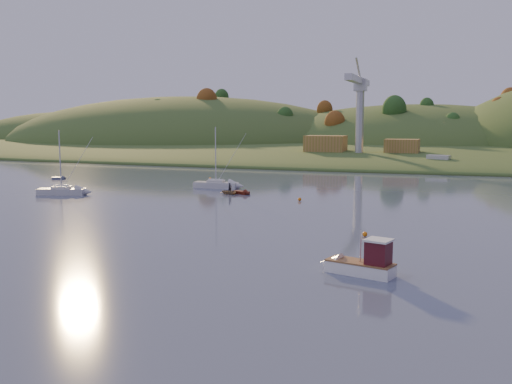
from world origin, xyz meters
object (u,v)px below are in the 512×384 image
(sailboat_near, at_px, (61,191))
(red_tender, at_px, (244,193))
(sailboat_far, at_px, (216,184))
(fishing_boat, at_px, (355,263))
(canoe, at_px, (230,192))
(grey_dinghy, at_px, (61,178))

(sailboat_near, height_order, red_tender, sailboat_near)
(sailboat_near, relative_size, sailboat_far, 0.97)
(fishing_boat, height_order, sailboat_far, sailboat_far)
(sailboat_near, xyz_separation_m, red_tender, (26.66, 10.34, -0.44))
(sailboat_far, bearing_deg, fishing_boat, -58.58)
(sailboat_far, distance_m, red_tender, 9.57)
(sailboat_near, bearing_deg, canoe, 4.59)
(sailboat_far, bearing_deg, grey_dinghy, 171.63)
(canoe, bearing_deg, sailboat_near, 144.54)
(fishing_boat, xyz_separation_m, grey_dinghy, (-66.92, 49.74, -0.64))
(fishing_boat, xyz_separation_m, red_tender, (-24.71, 40.64, -0.62))
(grey_dinghy, bearing_deg, sailboat_far, -25.56)
(fishing_boat, bearing_deg, canoe, -41.24)
(sailboat_far, distance_m, grey_dinghy, 34.88)
(fishing_boat, distance_m, sailboat_far, 56.64)
(canoe, bearing_deg, red_tender, -46.80)
(canoe, distance_m, red_tender, 2.30)
(red_tender, xyz_separation_m, grey_dinghy, (-42.21, 9.10, -0.02))
(sailboat_near, distance_m, canoe, 26.34)
(fishing_boat, height_order, sailboat_near, sailboat_near)
(sailboat_far, xyz_separation_m, red_tender, (7.47, -5.96, -0.46))
(grey_dinghy, bearing_deg, fishing_boat, -57.02)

